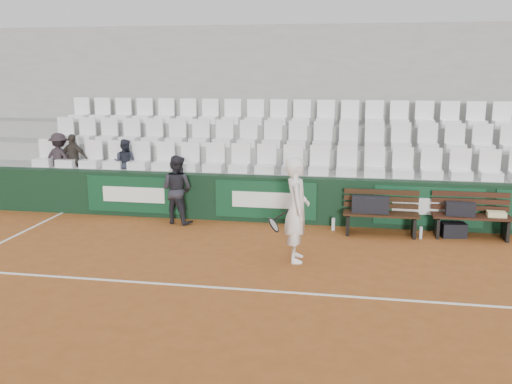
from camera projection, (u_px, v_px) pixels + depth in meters
name	position (u px, v px, depth m)	size (l,w,h in m)	color
ground	(238.00, 289.00, 8.70)	(80.00, 80.00, 0.00)	#965022
court_baseline	(238.00, 289.00, 8.70)	(18.00, 0.06, 0.01)	white
back_barrier	(279.00, 199.00, 12.42)	(18.00, 0.34, 1.00)	black
grandstand_tier_front	(280.00, 193.00, 13.05)	(18.00, 0.95, 1.00)	#969693
grandstand_tier_mid	(285.00, 176.00, 13.91)	(18.00, 0.95, 1.45)	#989895
grandstand_tier_back	(290.00, 161.00, 14.78)	(18.00, 0.95, 1.90)	gray
grandstand_rear_wall	(293.00, 111.00, 15.11)	(18.00, 0.30, 4.40)	#969694
seat_row_front	(279.00, 159.00, 12.70)	(11.90, 0.44, 0.63)	white
seat_row_mid	(284.00, 134.00, 13.52)	(11.90, 0.44, 0.63)	silver
seat_row_back	(289.00, 112.00, 14.34)	(11.90, 0.44, 0.63)	white
bench_left	(380.00, 224.00, 11.51)	(1.50, 0.56, 0.45)	#311C0E
bench_right	(471.00, 227.00, 11.31)	(1.50, 0.56, 0.45)	#351A10
sports_bag_left	(370.00, 204.00, 11.51)	(0.73, 0.31, 0.31)	black
sports_bag_right	(460.00, 209.00, 11.27)	(0.55, 0.25, 0.25)	black
towel	(496.00, 214.00, 11.18)	(0.35, 0.25, 0.10)	beige
sports_bag_ground	(453.00, 230.00, 11.37)	(0.47, 0.29, 0.29)	black
water_bottle_near	(333.00, 224.00, 11.84)	(0.07, 0.07, 0.26)	silver
water_bottle_far	(421.00, 233.00, 11.26)	(0.07, 0.07, 0.24)	silver
tennis_player	(297.00, 210.00, 9.83)	(0.76, 0.72, 1.83)	white
ball_kid	(177.00, 189.00, 12.28)	(0.72, 0.56, 1.49)	#21222A
spectator_a	(58.00, 140.00, 13.60)	(0.80, 0.46, 1.24)	black
spectator_b	(72.00, 141.00, 13.54)	(0.72, 0.30, 1.22)	#302B26
spectator_c	(124.00, 144.00, 13.33)	(0.55, 0.43, 1.13)	#1F232F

